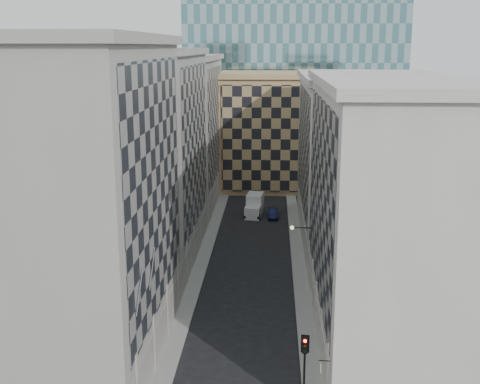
% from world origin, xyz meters
% --- Properties ---
extents(sidewalk_west, '(1.50, 100.00, 0.15)m').
position_xyz_m(sidewalk_west, '(-5.25, 30.00, 0.07)').
color(sidewalk_west, gray).
rests_on(sidewalk_west, ground).
extents(sidewalk_east, '(1.50, 100.00, 0.15)m').
position_xyz_m(sidewalk_east, '(5.25, 30.00, 0.07)').
color(sidewalk_east, gray).
rests_on(sidewalk_east, ground).
extents(bldg_left_a, '(10.80, 22.80, 23.70)m').
position_xyz_m(bldg_left_a, '(-10.88, 11.00, 11.82)').
color(bldg_left_a, gray).
rests_on(bldg_left_a, ground).
extents(bldg_left_b, '(10.80, 22.80, 22.70)m').
position_xyz_m(bldg_left_b, '(-10.88, 33.00, 11.32)').
color(bldg_left_b, gray).
rests_on(bldg_left_b, ground).
extents(bldg_left_c, '(10.80, 22.80, 21.70)m').
position_xyz_m(bldg_left_c, '(-10.88, 55.00, 10.83)').
color(bldg_left_c, gray).
rests_on(bldg_left_c, ground).
extents(bldg_right_a, '(10.80, 26.80, 20.70)m').
position_xyz_m(bldg_right_a, '(10.88, 15.00, 10.32)').
color(bldg_right_a, '#BAB5AB').
rests_on(bldg_right_a, ground).
extents(bldg_right_b, '(10.80, 28.80, 19.70)m').
position_xyz_m(bldg_right_b, '(10.89, 42.00, 9.85)').
color(bldg_right_b, '#BAB5AB').
rests_on(bldg_right_b, ground).
extents(tan_block, '(16.80, 14.80, 18.80)m').
position_xyz_m(tan_block, '(2.00, 67.90, 9.44)').
color(tan_block, tan).
rests_on(tan_block, ground).
extents(church_tower, '(7.20, 7.20, 51.50)m').
position_xyz_m(church_tower, '(0.00, 82.00, 26.95)').
color(church_tower, '#2D2723').
rests_on(church_tower, ground).
extents(flagpoles_left, '(0.10, 6.33, 2.33)m').
position_xyz_m(flagpoles_left, '(-5.90, 6.00, 8.00)').
color(flagpoles_left, gray).
rests_on(flagpoles_left, ground).
extents(bracket_lamp, '(1.98, 0.36, 0.36)m').
position_xyz_m(bracket_lamp, '(4.38, 24.00, 6.20)').
color(bracket_lamp, black).
rests_on(bracket_lamp, ground).
extents(traffic_light, '(0.56, 0.49, 4.43)m').
position_xyz_m(traffic_light, '(4.55, 5.32, 3.32)').
color(traffic_light, black).
rests_on(traffic_light, sidewalk_east).
extents(box_truck, '(2.68, 5.42, 2.87)m').
position_xyz_m(box_truck, '(-0.14, 50.06, 1.25)').
color(box_truck, silver).
rests_on(box_truck, ground).
extents(dark_car, '(1.43, 3.80, 1.24)m').
position_xyz_m(dark_car, '(2.41, 48.77, 0.62)').
color(dark_car, '#0F1338').
rests_on(dark_car, ground).
extents(shop_sign, '(0.71, 0.62, 0.69)m').
position_xyz_m(shop_sign, '(5.42, 3.00, 3.84)').
color(shop_sign, black).
rests_on(shop_sign, ground).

